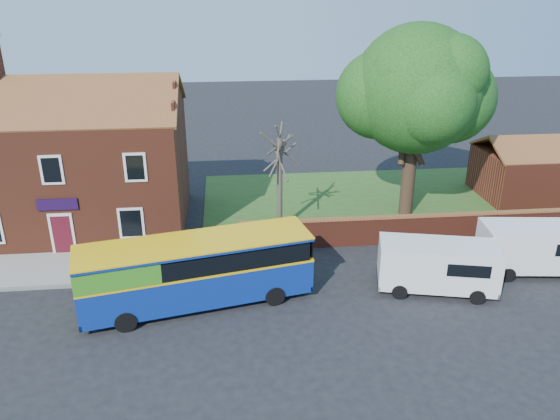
{
  "coord_description": "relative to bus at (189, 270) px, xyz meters",
  "views": [
    {
      "loc": [
        1.51,
        -18.75,
        13.06
      ],
      "look_at": [
        3.94,
        5.0,
        3.05
      ],
      "focal_mm": 35.0,
      "sensor_mm": 36.0,
      "label": 1
    }
  ],
  "objects": [
    {
      "name": "bare_tree",
      "position": [
        4.64,
        7.41,
        1.29
      ],
      "size": [
        2.19,
        2.61,
        5.84
      ],
      "color": "#4C4238",
      "rests_on": "ground"
    },
    {
      "name": "shop_building",
      "position": [
        -6.75,
        9.5,
        1.7
      ],
      "size": [
        12.3,
        8.13,
        10.5
      ],
      "color": "maroon",
      "rests_on": "ground"
    },
    {
      "name": "pavement",
      "position": [
        -6.73,
        3.76,
        -1.65
      ],
      "size": [
        18.0,
        3.5,
        0.12
      ],
      "primitive_type": "cube",
      "color": "gray",
      "rests_on": "ground"
    },
    {
      "name": "ground",
      "position": [
        0.27,
        -1.99,
        -1.71
      ],
      "size": [
        120.0,
        120.0,
        0.0
      ],
      "primitive_type": "plane",
      "color": "black",
      "rests_on": "ground"
    },
    {
      "name": "outbuilding",
      "position": [
        22.27,
        11.01,
        -0.1
      ],
      "size": [
        8.2,
        5.06,
        4.17
      ],
      "color": "maroon",
      "rests_on": "ground"
    },
    {
      "name": "bus",
      "position": [
        0.0,
        0.0,
        0.0
      ],
      "size": [
        10.18,
        4.53,
        3.01
      ],
      "rotation": [
        0.0,
        0.0,
        0.21
      ],
      "color": "navy",
      "rests_on": "ground"
    },
    {
      "name": "kerb",
      "position": [
        -6.73,
        2.01,
        -1.64
      ],
      "size": [
        18.0,
        0.15,
        0.14
      ],
      "primitive_type": "cube",
      "color": "slate",
      "rests_on": "ground"
    },
    {
      "name": "boundary_wall",
      "position": [
        13.27,
        5.01,
        -0.9
      ],
      "size": [
        22.0,
        0.38,
        1.6
      ],
      "color": "maroon",
      "rests_on": "ground"
    },
    {
      "name": "grass_strip",
      "position": [
        13.27,
        11.01,
        -1.69
      ],
      "size": [
        26.0,
        12.0,
        0.04
      ],
      "primitive_type": "cube",
      "color": "#426B28",
      "rests_on": "ground"
    },
    {
      "name": "van_far",
      "position": [
        16.57,
        1.3,
        -0.37
      ],
      "size": [
        5.66,
        2.77,
        2.39
      ],
      "rotation": [
        0.0,
        0.0,
        -0.11
      ],
      "color": "white",
      "rests_on": "ground"
    },
    {
      "name": "large_tree",
      "position": [
        12.56,
        9.11,
        5.59
      ],
      "size": [
        9.14,
        7.23,
        11.15
      ],
      "color": "black",
      "rests_on": "ground"
    },
    {
      "name": "van_near",
      "position": [
        11.07,
        0.11,
        -0.42
      ],
      "size": [
        5.56,
        3.23,
        2.29
      ],
      "rotation": [
        0.0,
        0.0,
        -0.23
      ],
      "color": "white",
      "rests_on": "ground"
    }
  ]
}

